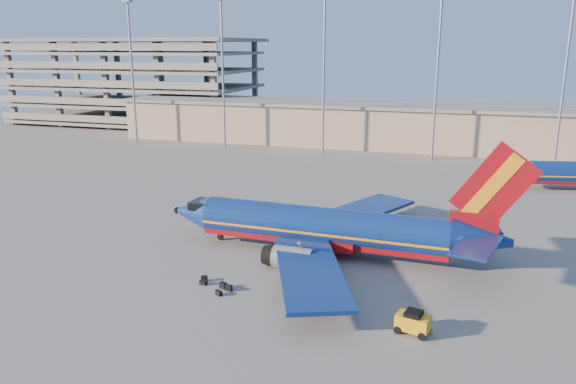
% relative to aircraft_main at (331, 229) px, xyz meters
% --- Properties ---
extents(ground, '(220.00, 220.00, 0.00)m').
position_rel_aircraft_main_xyz_m(ground, '(-8.49, 4.85, -2.56)').
color(ground, slate).
rests_on(ground, ground).
extents(terminal_building, '(122.00, 16.00, 8.50)m').
position_rel_aircraft_main_xyz_m(terminal_building, '(1.51, 62.85, 1.76)').
color(terminal_building, gray).
rests_on(terminal_building, ground).
extents(parking_garage, '(62.00, 32.00, 21.40)m').
position_rel_aircraft_main_xyz_m(parking_garage, '(-70.49, 78.90, 9.17)').
color(parking_garage, slate).
rests_on(parking_garage, ground).
extents(light_mast_row, '(101.60, 1.60, 28.65)m').
position_rel_aircraft_main_xyz_m(light_mast_row, '(-3.49, 50.85, 14.99)').
color(light_mast_row, gray).
rests_on(light_mast_row, ground).
extents(aircraft_main, '(35.41, 34.04, 11.99)m').
position_rel_aircraft_main_xyz_m(aircraft_main, '(0.00, 0.00, 0.00)').
color(aircraft_main, navy).
rests_on(aircraft_main, ground).
extents(baggage_tug, '(2.61, 1.93, 1.69)m').
position_rel_aircraft_main_xyz_m(baggage_tug, '(9.18, -13.58, -1.68)').
color(baggage_tug, '#CB9512').
rests_on(baggage_tug, ground).
extents(luggage_pile, '(3.41, 2.78, 0.53)m').
position_rel_aircraft_main_xyz_m(luggage_pile, '(-7.36, -10.70, -2.33)').
color(luggage_pile, black).
rests_on(luggage_pile, ground).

